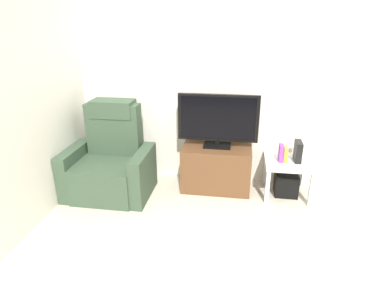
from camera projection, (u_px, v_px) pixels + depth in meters
ground_plane at (220, 228)px, 3.25m from camera, size 6.40×6.40×0.00m
wall_back at (230, 79)px, 3.82m from camera, size 6.40×0.06×2.60m
wall_side at (25, 95)px, 3.05m from camera, size 0.06×4.48×2.60m
tv_stand at (216, 168)px, 3.94m from camera, size 0.82×0.46×0.54m
television at (218, 120)px, 3.74m from camera, size 0.94×0.20×0.63m
recliner_armchair at (110, 163)px, 3.84m from camera, size 0.98×0.78×1.08m
side_table at (288, 166)px, 3.77m from camera, size 0.54×0.54×0.44m
subwoofer_box at (286, 184)px, 3.86m from camera, size 0.26×0.26×0.26m
book_leftmost at (281, 153)px, 3.71m from camera, size 0.05×0.14×0.19m
book_middle at (285, 154)px, 3.70m from camera, size 0.04×0.14×0.17m
game_console at (298, 151)px, 3.70m from camera, size 0.07×0.20×0.24m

